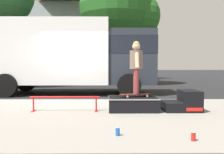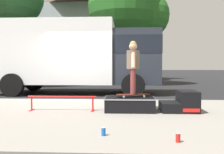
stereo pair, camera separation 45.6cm
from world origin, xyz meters
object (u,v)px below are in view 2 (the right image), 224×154
at_px(skate_box, 130,103).
at_px(soda_can_b, 103,132).
at_px(soda_can, 178,138).
at_px(street_tree_main, 129,9).
at_px(skater_kid, 133,63).
at_px(box_truck, 78,54).
at_px(skateboard, 133,95).
at_px(kicker_ramp, 182,103).
at_px(grind_rail, 62,99).

height_order(skate_box, soda_can_b, skate_box).
distance_m(soda_can, street_tree_main, 13.26).
bearing_deg(skater_kid, box_truck, 115.17).
height_order(skateboard, soda_can, skateboard).
height_order(skater_kid, soda_can_b, skater_kid).
xyz_separation_m(soda_can, street_tree_main, (-0.51, 12.43, 4.60)).
bearing_deg(soda_can, kicker_ramp, 76.37).
height_order(skate_box, soda_can, skate_box).
bearing_deg(soda_can_b, soda_can, -14.48).
bearing_deg(skateboard, skate_box, -149.88).
relative_size(grind_rail, soda_can_b, 13.02).
relative_size(grind_rail, street_tree_main, 0.23).
xyz_separation_m(skate_box, box_truck, (-2.14, 4.76, 1.40)).
bearing_deg(kicker_ramp, skateboard, 177.71).
xyz_separation_m(skater_kid, soda_can_b, (-0.51, -2.21, -1.08)).
bearing_deg(skateboard, soda_can, -77.44).
distance_m(kicker_ramp, soda_can_b, 2.73).
relative_size(skate_box, box_truck, 0.17).
relative_size(grind_rail, box_truck, 0.24).
relative_size(skate_box, skater_kid, 0.92).
distance_m(grind_rail, soda_can, 3.29).
height_order(skateboard, skater_kid, skater_kid).
xyz_separation_m(kicker_ramp, grind_rail, (-2.84, -0.05, 0.07)).
relative_size(soda_can_b, box_truck, 0.02).
distance_m(skateboard, soda_can_b, 2.29).
bearing_deg(grind_rail, soda_can_b, -60.85).
relative_size(grind_rail, soda_can, 13.02).
height_order(skate_box, kicker_ramp, kicker_ramp).
distance_m(kicker_ramp, soda_can, 2.52).
bearing_deg(skater_kid, skate_box, -149.88).
bearing_deg(street_tree_main, soda_can_b, -92.65).
distance_m(skate_box, grind_rail, 1.62).
height_order(kicker_ramp, soda_can, kicker_ramp).
bearing_deg(skater_kid, skateboard, 45.00).
bearing_deg(grind_rail, skateboard, 3.33).
bearing_deg(box_truck, soda_can, -68.97).
bearing_deg(skater_kid, grind_rail, -176.67).
height_order(kicker_ramp, box_truck, box_truck).
height_order(skate_box, skateboard, skateboard).
height_order(kicker_ramp, skateboard, kicker_ramp).
distance_m(skater_kid, box_truck, 5.22).
height_order(grind_rail, box_truck, box_truck).
distance_m(soda_can, box_truck, 7.86).
relative_size(skater_kid, box_truck, 0.18).
bearing_deg(soda_can, grind_rail, 133.25).
bearing_deg(soda_can_b, skate_box, 78.61).
xyz_separation_m(skateboard, box_truck, (-2.21, 4.71, 1.20)).
distance_m(kicker_ramp, street_tree_main, 10.99).
height_order(grind_rail, skater_kid, skater_kid).
distance_m(skate_box, skater_kid, 0.97).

